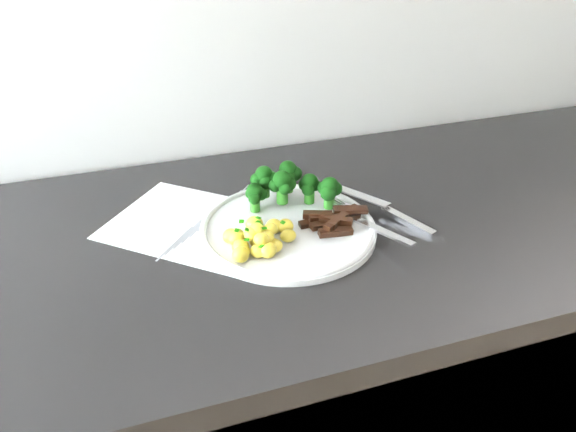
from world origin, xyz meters
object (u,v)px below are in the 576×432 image
broccoli (289,184)px  potatoes (257,239)px  knife (394,214)px  counter (274,427)px  recipe_paper (200,225)px  fork (368,222)px  beef_strips (334,220)px  plate (288,228)px

broccoli → potatoes: bearing=-129.3°
potatoes → knife: size_ratio=0.57×
broccoli → potatoes: 0.14m
counter → recipe_paper: recipe_paper is taller
potatoes → broccoli: bearing=50.7°
fork → beef_strips: bearing=156.2°
broccoli → recipe_paper: bearing=-177.9°
beef_strips → broccoli: bearing=118.6°
plate → potatoes: size_ratio=2.50×
fork → potatoes: bearing=179.2°
broccoli → potatoes: broccoli is taller
knife → broccoli: bearing=152.0°
plate → knife: bearing=-4.7°
potatoes → beef_strips: bearing=8.2°
recipe_paper → knife: bearing=-14.0°
counter → beef_strips: size_ratio=21.62×
recipe_paper → counter: bearing=-30.2°
counter → potatoes: bearing=-130.2°
plate → beef_strips: 0.07m
counter → fork: (0.15, -0.04, 0.48)m
fork → knife: fork is taller
recipe_paper → broccoli: size_ratio=2.24×
counter → potatoes: (-0.03, -0.04, 0.49)m
counter → broccoli: 0.52m
plate → broccoli: 0.08m
broccoli → potatoes: (-0.09, -0.10, -0.03)m
plate → fork: fork is taller
counter → beef_strips: beef_strips is taller
counter → plate: plate is taller
potatoes → plate: bearing=30.9°
plate → potatoes: bearing=-149.1°
plate → knife: 0.18m
potatoes → counter: bearing=49.8°
broccoli → fork: 0.15m
counter → recipe_paper: bearing=149.8°
counter → knife: knife is taller
potatoes → fork: size_ratio=0.59×
recipe_paper → knife: 0.32m
beef_strips → potatoes: bearing=-171.8°
plate → beef_strips: bearing=-14.1°
knife → fork: bearing=-157.6°
recipe_paper → potatoes: 0.12m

